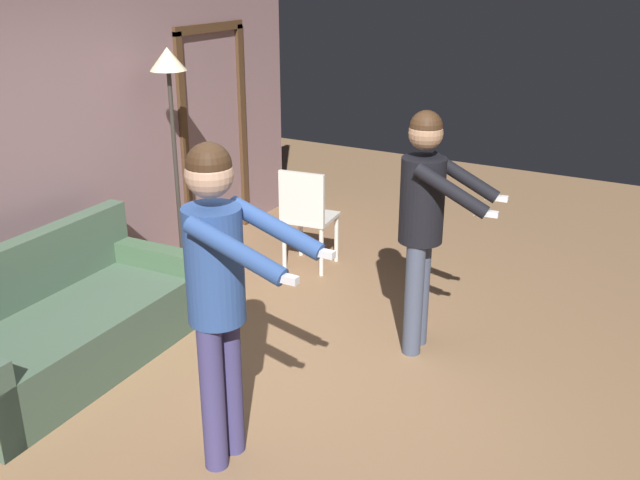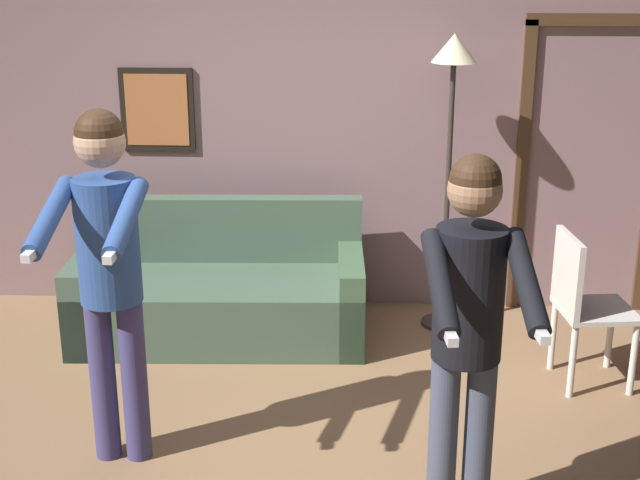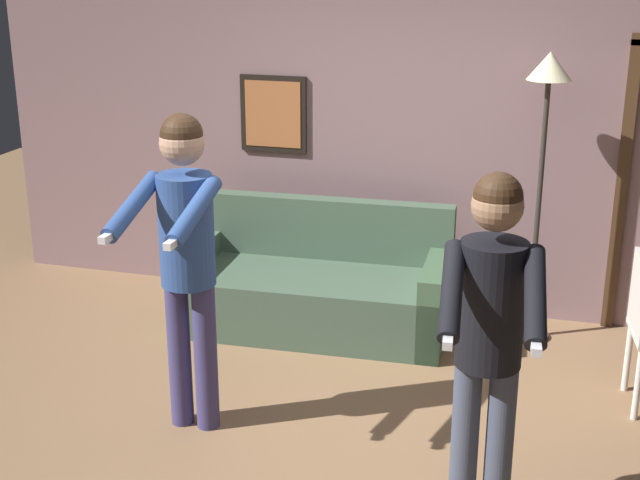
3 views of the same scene
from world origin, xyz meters
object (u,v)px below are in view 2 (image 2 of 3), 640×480
(person_standing_right, at_px, (469,312))
(dining_chair_distant, at_px, (582,301))
(torchiere_lamp, at_px, (452,96))
(person_standing_left, at_px, (107,254))
(couch, at_px, (220,295))

(person_standing_right, height_order, dining_chair_distant, person_standing_right)
(torchiere_lamp, height_order, dining_chair_distant, torchiere_lamp)
(dining_chair_distant, bearing_deg, person_standing_left, -158.84)
(couch, relative_size, dining_chair_distant, 2.08)
(person_standing_left, xyz_separation_m, dining_chair_distant, (2.50, 0.97, -0.58))
(torchiere_lamp, bearing_deg, couch, -171.21)
(couch, distance_m, dining_chair_distant, 2.33)
(couch, height_order, torchiere_lamp, torchiere_lamp)
(torchiere_lamp, distance_m, person_standing_left, 2.55)
(couch, relative_size, person_standing_right, 1.13)
(couch, bearing_deg, torchiere_lamp, 8.79)
(couch, xyz_separation_m, torchiere_lamp, (1.50, 0.23, 1.31))
(torchiere_lamp, bearing_deg, dining_chair_distant, -47.77)
(couch, xyz_separation_m, dining_chair_distant, (2.24, -0.58, 0.25))
(person_standing_right, relative_size, dining_chair_distant, 1.85)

